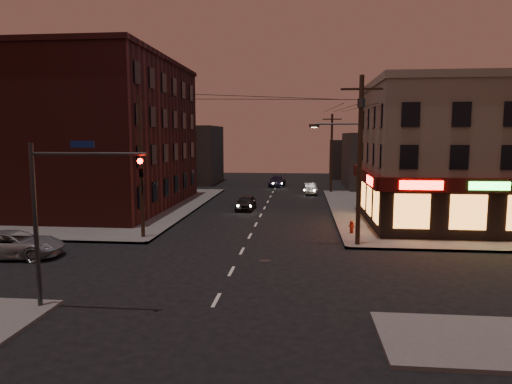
# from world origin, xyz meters

# --- Properties ---
(ground) EXTENTS (120.00, 120.00, 0.00)m
(ground) POSITION_xyz_m (0.00, 0.00, 0.00)
(ground) COLOR black
(ground) RESTS_ON ground
(sidewalk_ne) EXTENTS (24.00, 28.00, 0.15)m
(sidewalk_ne) POSITION_xyz_m (18.00, 19.00, 0.07)
(sidewalk_ne) COLOR #514F4C
(sidewalk_ne) RESTS_ON ground
(sidewalk_nw) EXTENTS (24.00, 28.00, 0.15)m
(sidewalk_nw) POSITION_xyz_m (-18.00, 19.00, 0.07)
(sidewalk_nw) COLOR #514F4C
(sidewalk_nw) RESTS_ON ground
(pizza_building) EXTENTS (15.85, 12.85, 10.50)m
(pizza_building) POSITION_xyz_m (15.93, 13.43, 5.35)
(pizza_building) COLOR gray
(pizza_building) RESTS_ON sidewalk_ne
(brick_apartment) EXTENTS (12.00, 20.00, 13.00)m
(brick_apartment) POSITION_xyz_m (-14.50, 19.00, 6.65)
(brick_apartment) COLOR #4D1B18
(brick_apartment) RESTS_ON sidewalk_nw
(bg_building_ne_a) EXTENTS (10.00, 12.00, 7.00)m
(bg_building_ne_a) POSITION_xyz_m (14.00, 38.00, 3.50)
(bg_building_ne_a) COLOR #3F3D3A
(bg_building_ne_a) RESTS_ON ground
(bg_building_nw) EXTENTS (9.00, 10.00, 8.00)m
(bg_building_nw) POSITION_xyz_m (-13.00, 42.00, 4.00)
(bg_building_nw) COLOR #3F3D3A
(bg_building_nw) RESTS_ON ground
(bg_building_ne_b) EXTENTS (8.00, 8.00, 6.00)m
(bg_building_ne_b) POSITION_xyz_m (12.00, 52.00, 3.00)
(bg_building_ne_b) COLOR #3F3D3A
(bg_building_ne_b) RESTS_ON ground
(utility_pole_main) EXTENTS (4.20, 0.44, 10.00)m
(utility_pole_main) POSITION_xyz_m (6.68, 5.80, 5.76)
(utility_pole_main) COLOR #382619
(utility_pole_main) RESTS_ON sidewalk_ne
(utility_pole_far) EXTENTS (0.26, 0.26, 9.00)m
(utility_pole_far) POSITION_xyz_m (6.80, 32.00, 4.65)
(utility_pole_far) COLOR #382619
(utility_pole_far) RESTS_ON sidewalk_ne
(utility_pole_west) EXTENTS (0.24, 0.24, 9.00)m
(utility_pole_west) POSITION_xyz_m (-6.80, 6.50, 4.65)
(utility_pole_west) COLOR #382619
(utility_pole_west) RESTS_ON sidewalk_nw
(traffic_signal) EXTENTS (4.49, 0.32, 6.47)m
(traffic_signal) POSITION_xyz_m (-5.57, -5.60, 4.16)
(traffic_signal) COLOR #333538
(traffic_signal) RESTS_ON ground
(suv_cross) EXTENTS (5.58, 3.10, 1.48)m
(suv_cross) POSITION_xyz_m (-12.32, 1.37, 0.74)
(suv_cross) COLOR gray
(suv_cross) RESTS_ON ground
(sedan_near) EXTENTS (1.72, 3.93, 1.32)m
(sedan_near) POSITION_xyz_m (-1.59, 18.77, 0.66)
(sedan_near) COLOR black
(sedan_near) RESTS_ON ground
(sedan_mid) EXTENTS (1.61, 3.86, 1.24)m
(sedan_mid) POSITION_xyz_m (4.40, 30.86, 0.62)
(sedan_mid) COLOR slate
(sedan_mid) RESTS_ON ground
(sedan_far) EXTENTS (2.26, 4.90, 1.39)m
(sedan_far) POSITION_xyz_m (0.18, 38.24, 0.69)
(sedan_far) COLOR black
(sedan_far) RESTS_ON ground
(fire_hydrant) EXTENTS (0.39, 0.39, 0.85)m
(fire_hydrant) POSITION_xyz_m (6.78, 8.97, 0.61)
(fire_hydrant) COLOR maroon
(fire_hydrant) RESTS_ON sidewalk_ne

